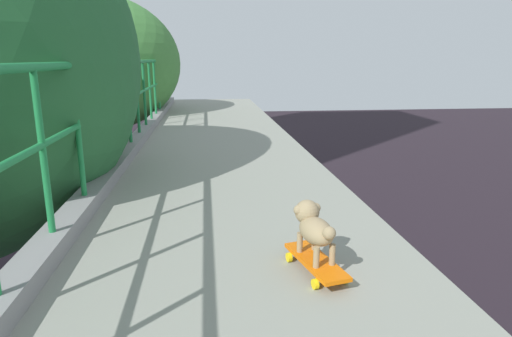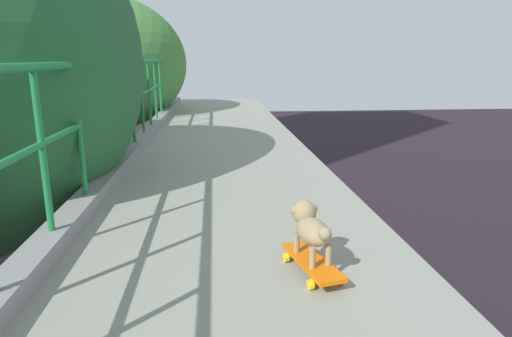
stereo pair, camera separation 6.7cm
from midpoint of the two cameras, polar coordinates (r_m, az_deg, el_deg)
The scene contains 4 objects.
city_bus at distance 30.41m, azimuth -24.52°, elevation 2.97°, with size 2.72×10.43×3.25m.
roadside_tree_far at distance 10.97m, azimuth -19.37°, elevation 12.09°, with size 3.93×3.93×8.49m.
toy_skateboard at distance 2.67m, azimuth 8.05°, elevation -11.98°, with size 0.30×0.57×0.08m.
small_dog at distance 2.63m, azimuth 7.78°, elevation -7.41°, with size 0.23×0.41×0.32m.
Camera 2 is at (0.84, 0.36, 7.06)m, focal length 30.77 mm.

